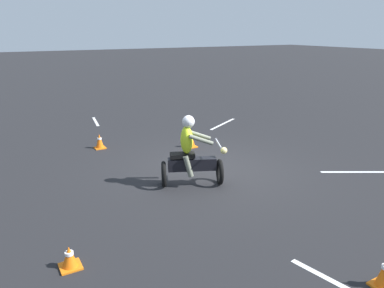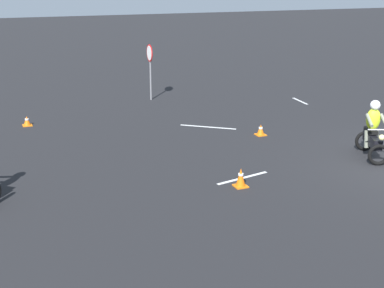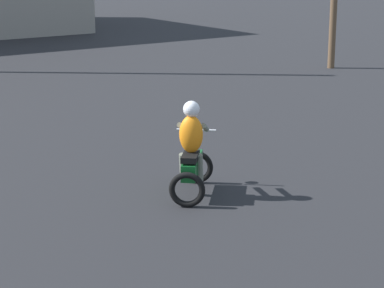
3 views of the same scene
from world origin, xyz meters
name	(u,v)px [view 1 (image 1 of 3)]	position (x,y,z in m)	size (l,w,h in m)	color
ground_plane	(211,169)	(0.00, 0.00, 0.00)	(120.00, 120.00, 0.00)	black
motorcycle_rider_foreground	(190,156)	(0.95, 0.63, 0.73)	(1.54, 1.12, 1.66)	black
traffic_cone_near_right	(100,141)	(1.98, -3.19, 0.22)	(0.32, 0.32, 0.46)	orange
traffic_cone_far_right	(70,257)	(4.08, 2.47, 0.17)	(0.32, 0.32, 0.36)	orange
traffic_cone_far_center	(191,140)	(-0.49, -1.93, 0.23)	(0.32, 0.32, 0.48)	orange
lane_stripe_n	(341,285)	(0.84, 4.78, 0.00)	(0.10, 1.60, 0.01)	silver
lane_stripe_nw	(353,172)	(-3.04, 1.93, 0.00)	(0.10, 1.64, 0.01)	silver
lane_stripe_sw	(223,124)	(-2.98, -3.88, 0.00)	(0.10, 2.02, 0.01)	silver
lane_stripe_s	(96,121)	(1.15, -6.67, 0.00)	(0.10, 1.53, 0.01)	silver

